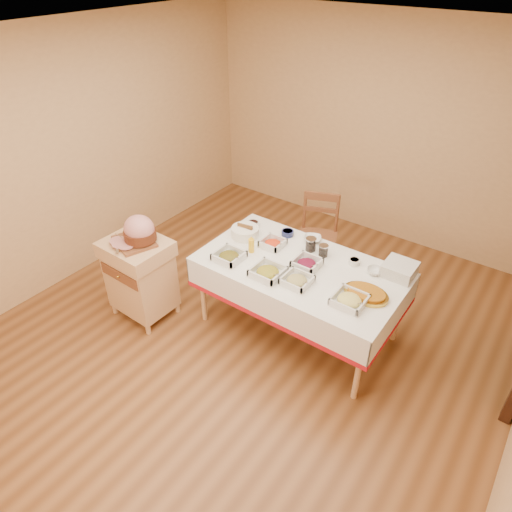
{
  "coord_description": "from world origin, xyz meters",
  "views": [
    {
      "loc": [
        1.91,
        -2.6,
        3.13
      ],
      "look_at": [
        -0.12,
        0.2,
        0.75
      ],
      "focal_mm": 32.0,
      "sensor_mm": 36.0,
      "label": 1
    }
  ],
  "objects_px": {
    "mustard_bottle": "(251,245)",
    "plate_stack": "(399,269)",
    "preserve_jar_left": "(311,245)",
    "preserve_jar_right": "(323,251)",
    "dining_table": "(300,280)",
    "brass_platter": "(366,294)",
    "dining_chair": "(318,235)",
    "bread_basket": "(245,232)",
    "butcher_cart": "(140,274)",
    "ham_on_board": "(139,232)"
  },
  "relations": [
    {
      "from": "mustard_bottle",
      "to": "plate_stack",
      "type": "distance_m",
      "value": 1.33
    },
    {
      "from": "preserve_jar_left",
      "to": "preserve_jar_right",
      "type": "height_order",
      "value": "preserve_jar_left"
    },
    {
      "from": "dining_table",
      "to": "mustard_bottle",
      "type": "height_order",
      "value": "mustard_bottle"
    },
    {
      "from": "mustard_bottle",
      "to": "brass_platter",
      "type": "height_order",
      "value": "mustard_bottle"
    },
    {
      "from": "dining_chair",
      "to": "preserve_jar_right",
      "type": "xyz_separation_m",
      "value": [
        0.42,
        -0.69,
        0.33
      ]
    },
    {
      "from": "bread_basket",
      "to": "brass_platter",
      "type": "distance_m",
      "value": 1.35
    },
    {
      "from": "preserve_jar_right",
      "to": "bread_basket",
      "type": "relative_size",
      "value": 0.42
    },
    {
      "from": "dining_chair",
      "to": "bread_basket",
      "type": "bearing_deg",
      "value": -113.22
    },
    {
      "from": "butcher_cart",
      "to": "preserve_jar_left",
      "type": "distance_m",
      "value": 1.67
    },
    {
      "from": "dining_chair",
      "to": "brass_platter",
      "type": "height_order",
      "value": "dining_chair"
    },
    {
      "from": "mustard_bottle",
      "to": "plate_stack",
      "type": "xyz_separation_m",
      "value": [
        1.24,
        0.46,
        -0.02
      ]
    },
    {
      "from": "dining_chair",
      "to": "bread_basket",
      "type": "xyz_separation_m",
      "value": [
        -0.36,
        -0.84,
        0.33
      ]
    },
    {
      "from": "brass_platter",
      "to": "dining_table",
      "type": "bearing_deg",
      "value": 175.86
    },
    {
      "from": "preserve_jar_left",
      "to": "plate_stack",
      "type": "height_order",
      "value": "preserve_jar_left"
    },
    {
      "from": "dining_table",
      "to": "preserve_jar_right",
      "type": "distance_m",
      "value": 0.34
    },
    {
      "from": "dining_table",
      "to": "ham_on_board",
      "type": "height_order",
      "value": "ham_on_board"
    },
    {
      "from": "ham_on_board",
      "to": "preserve_jar_left",
      "type": "xyz_separation_m",
      "value": [
        1.28,
        0.93,
        -0.14
      ]
    },
    {
      "from": "plate_stack",
      "to": "dining_table",
      "type": "bearing_deg",
      "value": -152.91
    },
    {
      "from": "butcher_cart",
      "to": "bread_basket",
      "type": "height_order",
      "value": "bread_basket"
    },
    {
      "from": "butcher_cart",
      "to": "preserve_jar_right",
      "type": "xyz_separation_m",
      "value": [
        1.46,
        0.95,
        0.33
      ]
    },
    {
      "from": "preserve_jar_right",
      "to": "preserve_jar_left",
      "type": "bearing_deg",
      "value": 176.1
    },
    {
      "from": "dining_table",
      "to": "plate_stack",
      "type": "relative_size",
      "value": 6.89
    },
    {
      "from": "bread_basket",
      "to": "preserve_jar_left",
      "type": "bearing_deg",
      "value": 14.11
    },
    {
      "from": "butcher_cart",
      "to": "bread_basket",
      "type": "bearing_deg",
      "value": 49.64
    },
    {
      "from": "mustard_bottle",
      "to": "preserve_jar_right",
      "type": "bearing_deg",
      "value": 30.42
    },
    {
      "from": "dining_chair",
      "to": "brass_platter",
      "type": "xyz_separation_m",
      "value": [
        0.98,
        -0.99,
        0.31
      ]
    },
    {
      "from": "butcher_cart",
      "to": "plate_stack",
      "type": "xyz_separation_m",
      "value": [
        2.13,
        1.08,
        0.34
      ]
    },
    {
      "from": "plate_stack",
      "to": "butcher_cart",
      "type": "bearing_deg",
      "value": -153.17
    },
    {
      "from": "mustard_bottle",
      "to": "plate_stack",
      "type": "relative_size",
      "value": 0.65
    },
    {
      "from": "dining_table",
      "to": "butcher_cart",
      "type": "relative_size",
      "value": 2.15
    },
    {
      "from": "preserve_jar_left",
      "to": "preserve_jar_right",
      "type": "distance_m",
      "value": 0.14
    },
    {
      "from": "mustard_bottle",
      "to": "brass_platter",
      "type": "relative_size",
      "value": 0.46
    },
    {
      "from": "dining_table",
      "to": "mustard_bottle",
      "type": "relative_size",
      "value": 10.63
    },
    {
      "from": "dining_chair",
      "to": "preserve_jar_left",
      "type": "relative_size",
      "value": 7.13
    },
    {
      "from": "dining_table",
      "to": "preserve_jar_left",
      "type": "xyz_separation_m",
      "value": [
        -0.06,
        0.27,
        0.22
      ]
    },
    {
      "from": "dining_table",
      "to": "bread_basket",
      "type": "height_order",
      "value": "bread_basket"
    },
    {
      "from": "bread_basket",
      "to": "plate_stack",
      "type": "height_order",
      "value": "bread_basket"
    },
    {
      "from": "preserve_jar_right",
      "to": "bread_basket",
      "type": "bearing_deg",
      "value": -168.99
    },
    {
      "from": "dining_chair",
      "to": "mustard_bottle",
      "type": "distance_m",
      "value": 1.09
    },
    {
      "from": "preserve_jar_right",
      "to": "plate_stack",
      "type": "xyz_separation_m",
      "value": [
        0.67,
        0.13,
        0.01
      ]
    },
    {
      "from": "dining_table",
      "to": "preserve_jar_left",
      "type": "distance_m",
      "value": 0.35
    },
    {
      "from": "dining_table",
      "to": "brass_platter",
      "type": "relative_size",
      "value": 4.84
    },
    {
      "from": "mustard_bottle",
      "to": "bread_basket",
      "type": "relative_size",
      "value": 0.64
    },
    {
      "from": "preserve_jar_left",
      "to": "bread_basket",
      "type": "bearing_deg",
      "value": -165.89
    },
    {
      "from": "preserve_jar_left",
      "to": "dining_table",
      "type": "bearing_deg",
      "value": -78.21
    },
    {
      "from": "preserve_jar_right",
      "to": "plate_stack",
      "type": "bearing_deg",
      "value": 10.78
    },
    {
      "from": "preserve_jar_right",
      "to": "plate_stack",
      "type": "distance_m",
      "value": 0.68
    },
    {
      "from": "dining_chair",
      "to": "plate_stack",
      "type": "relative_size",
      "value": 3.51
    },
    {
      "from": "dining_table",
      "to": "brass_platter",
      "type": "height_order",
      "value": "brass_platter"
    },
    {
      "from": "butcher_cart",
      "to": "ham_on_board",
      "type": "xyz_separation_m",
      "value": [
        0.04,
        0.03,
        0.48
      ]
    }
  ]
}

